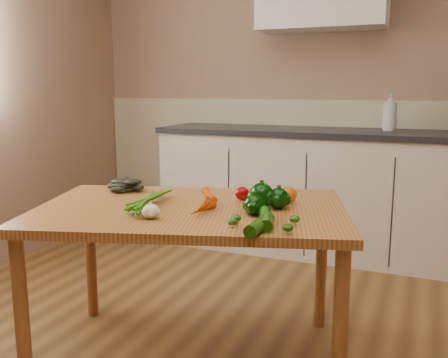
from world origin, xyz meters
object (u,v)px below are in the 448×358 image
object	(u,v)px
garlic_bulb	(151,211)
tomato_b	(261,193)
tomato_c	(288,195)
leafy_greens	(126,182)
zucchini_b	(260,225)
soap_bottle_a	(390,112)
pepper_a	(262,196)
table	(191,224)
carrot_bunch	(187,200)
pepper_c	(254,205)
zucchini_a	(265,219)
pepper_b	(279,198)
tomato_a	(242,193)

from	to	relation	value
garlic_bulb	tomato_b	xyz separation A→B (m)	(0.29, 0.48, 0.00)
garlic_bulb	tomato_c	bearing A→B (deg)	47.62
leafy_greens	zucchini_b	bearing A→B (deg)	-26.55
soap_bottle_a	pepper_a	bearing A→B (deg)	-114.90
soap_bottle_a	table	bearing A→B (deg)	-122.88
soap_bottle_a	zucchini_b	world-z (taller)	soap_bottle_a
carrot_bunch	tomato_c	world-z (taller)	tomato_c
zucchini_b	tomato_c	bearing A→B (deg)	92.95
garlic_bulb	pepper_c	size ratio (longest dim) A/B	0.82
zucchini_a	zucchini_b	xyz separation A→B (m)	(0.01, -0.09, -0.00)
pepper_b	tomato_c	world-z (taller)	pepper_b
table	zucchini_b	bearing A→B (deg)	-48.68
pepper_a	tomato_c	bearing A→B (deg)	60.30
table	tomato_a	xyz separation A→B (m)	(0.16, 0.20, 0.11)
pepper_c	zucchini_b	size ratio (longest dim) A/B	0.40
soap_bottle_a	tomato_a	bearing A→B (deg)	-120.23
soap_bottle_a	pepper_a	world-z (taller)	soap_bottle_a
pepper_a	pepper_b	size ratio (longest dim) A/B	1.22
carrot_bunch	tomato_b	world-z (taller)	carrot_bunch
pepper_a	tomato_c	distance (m)	0.16
leafy_greens	tomato_b	size ratio (longest dim) A/B	2.68
tomato_a	tomato_b	distance (m)	0.08
garlic_bulb	pepper_b	size ratio (longest dim) A/B	0.77
table	leafy_greens	bearing A→B (deg)	142.12
table	pepper_b	xyz separation A→B (m)	(0.36, 0.11, 0.12)
zucchini_b	pepper_c	bearing A→B (deg)	114.01
pepper_a	zucchini_a	xyz separation A→B (m)	(0.10, -0.24, -0.03)
pepper_c	tomato_c	xyz separation A→B (m)	(0.07, 0.26, -0.00)
carrot_bunch	leafy_greens	size ratio (longest dim) A/B	1.30
zucchini_a	soap_bottle_a	bearing A→B (deg)	81.73
zucchini_a	table	bearing A→B (deg)	157.74
pepper_b	zucchini_a	size ratio (longest dim) A/B	0.41
soap_bottle_a	tomato_c	bearing A→B (deg)	-113.22
carrot_bunch	garlic_bulb	size ratio (longest dim) A/B	3.62
leafy_greens	zucchini_a	bearing A→B (deg)	-21.70
carrot_bunch	garlic_bulb	world-z (taller)	carrot_bunch
garlic_bulb	pepper_a	size ratio (longest dim) A/B	0.63
pepper_b	zucchini_b	bearing A→B (deg)	-84.70
tomato_c	zucchini_a	distance (m)	0.38
table	zucchini_b	distance (m)	0.47
pepper_a	pepper_c	xyz separation A→B (m)	(0.01, -0.12, -0.01)
garlic_bulb	zucchini_a	xyz separation A→B (m)	(0.44, 0.08, -0.00)
pepper_a	tomato_b	distance (m)	0.17
carrot_bunch	tomato_c	xyz separation A→B (m)	(0.37, 0.25, 0.00)
pepper_a	garlic_bulb	bearing A→B (deg)	-136.56
zucchini_b	leafy_greens	bearing A→B (deg)	153.45
table	garlic_bulb	xyz separation A→B (m)	(-0.05, -0.24, 0.11)
leafy_greens	pepper_c	bearing A→B (deg)	-15.50
pepper_c	tomato_a	bearing A→B (deg)	120.06
carrot_bunch	zucchini_a	bearing A→B (deg)	-35.64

